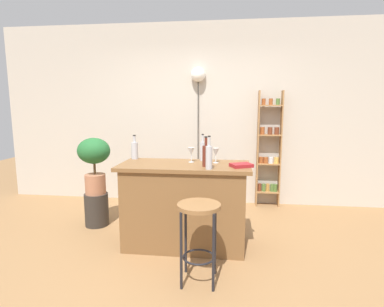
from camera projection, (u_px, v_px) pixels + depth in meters
The scene contains 15 objects.
ground at pixel (181, 257), 3.11m from camera, with size 12.00×12.00×0.00m, color olive.
back_wall at pixel (200, 115), 4.81m from camera, with size 6.40×0.10×2.80m, color #BCB2A3.
kitchen_counter at pixel (185, 205), 3.34m from camera, with size 1.40×0.64×0.92m.
bar_stool at pixel (199, 223), 2.62m from camera, with size 0.37×0.37×0.71m.
spice_shelf at pixel (269, 151), 4.62m from camera, with size 0.36×0.15×1.76m.
plant_stool at pixel (97, 209), 3.94m from camera, with size 0.30×0.30×0.42m, color #2D2823.
potted_plant at pixel (94, 159), 3.84m from camera, with size 0.41×0.37×0.72m.
bottle_spirits_clear at pixel (206, 155), 3.12m from camera, with size 0.07×0.07×0.31m.
bottle_soda_blue at pixel (203, 151), 3.46m from camera, with size 0.06×0.06×0.30m.
bottle_olive_oil at pixel (135, 150), 3.57m from camera, with size 0.08×0.08×0.28m.
bottle_sauce_amber at pixel (209, 157), 2.98m from camera, with size 0.07×0.07×0.33m.
wine_glass_left at pixel (216, 152), 3.31m from camera, with size 0.07×0.07×0.16m.
wine_glass_center at pixel (191, 152), 3.35m from camera, with size 0.07×0.07×0.16m.
cookbook at pixel (241, 165), 3.11m from camera, with size 0.21×0.15×0.04m, color maroon.
pendant_globe_light at pixel (198, 76), 4.62m from camera, with size 0.22×0.22×2.12m.
Camera 1 is at (0.47, -2.88, 1.53)m, focal length 28.49 mm.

